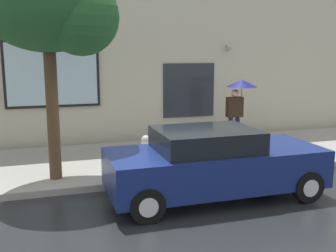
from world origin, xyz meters
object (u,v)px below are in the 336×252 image
fire_hydrant (146,151)px  street_tree (54,5)px  pedestrian_with_umbrella (239,94)px  parked_car (214,163)px

fire_hydrant → street_tree: bearing=-168.8°
pedestrian_with_umbrella → street_tree: size_ratio=0.40×
pedestrian_with_umbrella → street_tree: street_tree is taller
fire_hydrant → parked_car: bearing=-67.7°
pedestrian_with_umbrella → street_tree: bearing=-160.4°
parked_car → street_tree: bearing=149.4°
parked_car → pedestrian_with_umbrella: bearing=56.3°
pedestrian_with_umbrella → parked_car: bearing=-123.7°
street_tree → parked_car: bearing=-30.6°
fire_hydrant → street_tree: size_ratio=0.16×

